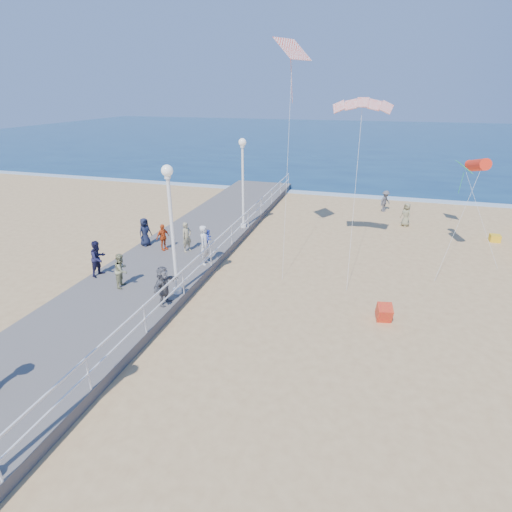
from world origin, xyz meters
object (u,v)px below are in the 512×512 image
(lamp_post_far, at_px, (243,174))
(spectator_3, at_px, (163,237))
(woman_holding_toddler, at_px, (205,245))
(spectator_5, at_px, (164,286))
(spectator_1, at_px, (122,270))
(spectator_4, at_px, (145,232))
(spectator_7, at_px, (98,258))
(beach_walker_c, at_px, (406,215))
(lamp_post_mid, at_px, (171,218))
(beach_walker_a, at_px, (385,201))
(beach_chair_left, at_px, (495,238))
(spectator_6, at_px, (187,237))
(box_kite, at_px, (384,314))
(toddler_held, at_px, (209,238))

(lamp_post_far, relative_size, spectator_3, 3.75)
(woman_holding_toddler, xyz_separation_m, spectator_5, (0.00, -4.13, -0.17))
(lamp_post_far, distance_m, spectator_1, 9.76)
(woman_holding_toddler, xyz_separation_m, spectator_4, (-4.09, 1.38, -0.20))
(spectator_3, height_order, spectator_7, spectator_7)
(spectator_1, bearing_deg, spectator_7, 57.80)
(spectator_1, relative_size, beach_walker_c, 0.98)
(lamp_post_mid, bearing_deg, woman_holding_toddler, 90.90)
(woman_holding_toddler, bearing_deg, lamp_post_mid, -174.10)
(beach_walker_a, bearing_deg, beach_chair_left, -91.64)
(beach_walker_c, relative_size, beach_chair_left, 2.80)
(spectator_4, bearing_deg, spectator_5, -121.37)
(spectator_6, bearing_deg, box_kite, -83.91)
(spectator_3, bearing_deg, spectator_6, -60.56)
(woman_holding_toddler, distance_m, spectator_5, 4.14)
(spectator_1, xyz_separation_m, spectator_5, (2.47, -0.88, 0.05))
(toddler_held, height_order, beach_chair_left, toddler_held)
(lamp_post_mid, bearing_deg, beach_walker_a, 62.86)
(lamp_post_far, xyz_separation_m, spectator_6, (-1.60, -4.60, -2.47))
(beach_walker_a, bearing_deg, lamp_post_mid, -171.73)
(spectator_6, distance_m, box_kite, 10.59)
(beach_walker_c, bearing_deg, spectator_7, -90.93)
(toddler_held, relative_size, box_kite, 1.43)
(beach_walker_c, bearing_deg, lamp_post_mid, -79.50)
(lamp_post_far, bearing_deg, spectator_6, -109.14)
(spectator_4, bearing_deg, spectator_1, -138.65)
(spectator_3, relative_size, beach_walker_a, 0.92)
(spectator_3, relative_size, beach_chair_left, 2.58)
(toddler_held, distance_m, spectator_6, 2.07)
(lamp_post_far, bearing_deg, beach_chair_left, 10.68)
(beach_chair_left, bearing_deg, spectator_6, -155.61)
(woman_holding_toddler, relative_size, beach_chair_left, 3.53)
(beach_walker_c, bearing_deg, toddler_held, -87.26)
(spectator_1, relative_size, beach_chair_left, 2.73)
(woman_holding_toddler, bearing_deg, spectator_5, -175.01)
(toddler_held, distance_m, spectator_3, 3.18)
(box_kite, bearing_deg, spectator_4, 153.16)
(beach_walker_c, bearing_deg, box_kite, -49.70)
(beach_walker_a, relative_size, beach_walker_c, 1.01)
(spectator_3, bearing_deg, beach_chair_left, -45.16)
(beach_chair_left, bearing_deg, woman_holding_toddler, -149.69)
(lamp_post_mid, bearing_deg, spectator_7, 171.80)
(woman_holding_toddler, bearing_deg, spectator_3, 74.71)
(lamp_post_mid, relative_size, spectator_4, 3.45)
(spectator_1, height_order, box_kite, spectator_1)
(toddler_held, distance_m, spectator_1, 4.33)
(toddler_held, xyz_separation_m, spectator_7, (-4.28, -2.71, -0.45))
(spectator_5, bearing_deg, spectator_7, 76.13)
(spectator_5, bearing_deg, beach_chair_left, -42.21)
(spectator_7, bearing_deg, lamp_post_mid, -88.68)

